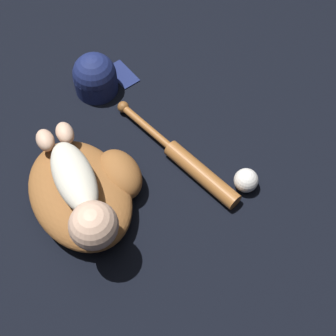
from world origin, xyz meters
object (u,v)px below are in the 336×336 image
object	(u,v)px
baseball_glove	(86,191)
baseball_cap	(95,77)
baseball_bat	(189,163)
baby_figure	(80,194)
baseball	(246,180)

from	to	relation	value
baseball_glove	baseball_cap	xyz separation A→B (m)	(-0.29, 0.28, 0.00)
baseball_glove	baseball_bat	size ratio (longest dim) A/B	0.85
baby_figure	baseball	distance (m)	0.46
baseball_cap	baseball	bearing A→B (deg)	6.55
baseball_glove	baseball	xyz separation A→B (m)	(0.27, 0.34, -0.02)
baseball_glove	baseball_cap	bearing A→B (deg)	136.53
baseball	baseball_bat	bearing A→B (deg)	-155.91
baseball_bat	baby_figure	bearing A→B (deg)	-102.74
baseball	baseball_cap	bearing A→B (deg)	-173.45
baseball_bat	baseball_glove	bearing A→B (deg)	-113.70
baseball	baseball_cap	xyz separation A→B (m)	(-0.57, -0.07, 0.02)
baseball_glove	baseball_cap	distance (m)	0.40
baseball_cap	baseball_bat	bearing A→B (deg)	-0.47
baseball_glove	baseball_cap	world-z (taller)	baseball_cap
baseball_cap	baseball_glove	bearing A→B (deg)	-43.47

